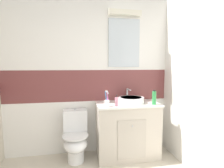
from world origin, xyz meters
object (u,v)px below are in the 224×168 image
object	(u,v)px
toilet	(76,138)
shampoo_bottle_tall	(154,98)
soap_dispenser	(117,102)
sink_basin	(131,100)
toothbrush_cup	(107,102)

from	to	relation	value
toilet	shampoo_bottle_tall	size ratio (longest dim) A/B	3.49
toilet	soap_dispenser	xyz separation A→B (m)	(0.59, -0.17, 0.56)
sink_basin	toothbrush_cup	xyz separation A→B (m)	(-0.40, -0.17, 0.01)
sink_basin	toothbrush_cup	distance (m)	0.44
toothbrush_cup	soap_dispenser	world-z (taller)	toothbrush_cup
soap_dispenser	sink_basin	bearing A→B (deg)	33.38
soap_dispenser	shampoo_bottle_tall	distance (m)	0.56
toothbrush_cup	shampoo_bottle_tall	xyz separation A→B (m)	(0.70, -0.01, 0.05)
toilet	toothbrush_cup	bearing A→B (deg)	-20.84
sink_basin	shampoo_bottle_tall	size ratio (longest dim) A/B	2.03
sink_basin	toothbrush_cup	world-z (taller)	toothbrush_cup
shampoo_bottle_tall	toilet	bearing A→B (deg)	170.94
toothbrush_cup	shampoo_bottle_tall	distance (m)	0.70
toothbrush_cup	shampoo_bottle_tall	world-z (taller)	toothbrush_cup
sink_basin	toothbrush_cup	bearing A→B (deg)	-156.82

